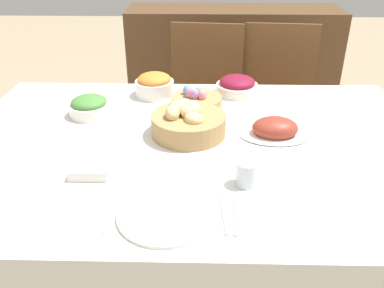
% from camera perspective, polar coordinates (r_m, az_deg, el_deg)
% --- Properties ---
extents(dining_table, '(1.76, 1.19, 0.76)m').
position_cam_1_polar(dining_table, '(1.68, 0.45, -11.15)').
color(dining_table, silver).
rests_on(dining_table, ground).
extents(chair_far_center, '(0.46, 0.46, 0.96)m').
position_cam_1_polar(chair_far_center, '(2.40, 1.73, 5.60)').
color(chair_far_center, brown).
rests_on(chair_far_center, ground).
extents(chair_far_right, '(0.46, 0.46, 0.96)m').
position_cam_1_polar(chair_far_right, '(2.44, 11.90, 5.39)').
color(chair_far_right, brown).
rests_on(chair_far_right, ground).
extents(sideboard, '(1.53, 0.44, 0.92)m').
position_cam_1_polar(sideboard, '(3.17, 5.57, 10.26)').
color(sideboard, brown).
rests_on(sideboard, ground).
extents(bread_basket, '(0.28, 0.28, 0.13)m').
position_cam_1_polar(bread_basket, '(1.50, -0.59, 3.10)').
color(bread_basket, '#AD8451').
rests_on(bread_basket, dining_table).
extents(egg_basket, '(0.22, 0.22, 0.08)m').
position_cam_1_polar(egg_basket, '(1.77, 0.52, 6.35)').
color(egg_basket, '#AD8451').
rests_on(egg_basket, dining_table).
extents(ham_platter, '(0.26, 0.18, 0.08)m').
position_cam_1_polar(ham_platter, '(1.53, 11.56, 2.02)').
color(ham_platter, silver).
rests_on(ham_platter, dining_table).
extents(carrot_bowl, '(0.18, 0.18, 0.10)m').
position_cam_1_polar(carrot_bowl, '(1.86, -5.29, 8.27)').
color(carrot_bowl, silver).
rests_on(carrot_bowl, dining_table).
extents(green_salad_bowl, '(0.17, 0.17, 0.08)m').
position_cam_1_polar(green_salad_bowl, '(1.71, -14.20, 5.17)').
color(green_salad_bowl, silver).
rests_on(green_salad_bowl, dining_table).
extents(beet_salad_bowl, '(0.19, 0.19, 0.08)m').
position_cam_1_polar(beet_salad_bowl, '(1.89, 6.35, 8.15)').
color(beet_salad_bowl, silver).
rests_on(beet_salad_bowl, dining_table).
extents(dinner_plate, '(0.27, 0.27, 0.01)m').
position_cam_1_polar(dinner_plate, '(1.12, -3.69, -9.78)').
color(dinner_plate, silver).
rests_on(dinner_plate, dining_table).
extents(fork, '(0.02, 0.16, 0.00)m').
position_cam_1_polar(fork, '(1.14, -11.75, -9.58)').
color(fork, silver).
rests_on(fork, dining_table).
extents(knife, '(0.02, 0.16, 0.00)m').
position_cam_1_polar(knife, '(1.12, 4.56, -9.99)').
color(knife, silver).
rests_on(knife, dining_table).
extents(spoon, '(0.02, 0.16, 0.00)m').
position_cam_1_polar(spoon, '(1.12, 6.12, -9.98)').
color(spoon, silver).
rests_on(spoon, dining_table).
extents(drinking_cup, '(0.07, 0.07, 0.08)m').
position_cam_1_polar(drinking_cup, '(1.23, 7.69, -4.10)').
color(drinking_cup, silver).
rests_on(drinking_cup, dining_table).
extents(butter_dish, '(0.12, 0.07, 0.03)m').
position_cam_1_polar(butter_dish, '(1.31, -14.14, -3.76)').
color(butter_dish, silver).
rests_on(butter_dish, dining_table).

